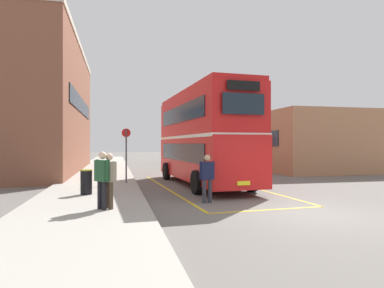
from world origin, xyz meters
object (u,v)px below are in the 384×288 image
double_decker_bus (203,136)px  single_deck_bus (196,148)px  pedestrian_waiting_far (109,177)px  bus_stop_sign (126,150)px  pedestrian_boarding (207,175)px  litter_bin (86,182)px  pedestrian_waiting_near (102,176)px

double_decker_bus → single_deck_bus: bearing=77.7°
single_deck_bus → double_decker_bus: bearing=-102.3°
pedestrian_waiting_far → bus_stop_sign: (0.72, 6.83, 0.68)m
pedestrian_boarding → litter_bin: size_ratio=1.79×
pedestrian_waiting_near → pedestrian_waiting_far: 0.22m
single_deck_bus → bus_stop_sign: 19.57m
single_deck_bus → pedestrian_boarding: single_deck_bus is taller
pedestrian_waiting_far → litter_bin: pedestrian_waiting_far is taller
bus_stop_sign → pedestrian_waiting_near: bearing=-97.5°
litter_bin → bus_stop_sign: size_ratio=0.35×
pedestrian_boarding → pedestrian_waiting_far: bearing=-162.1°
single_deck_bus → pedestrian_boarding: (-5.21, -23.67, -0.65)m
double_decker_bus → bus_stop_sign: (-3.84, 0.54, -0.73)m
double_decker_bus → pedestrian_boarding: double_decker_bus is taller
pedestrian_waiting_near → double_decker_bus: bearing=53.3°
double_decker_bus → litter_bin: size_ratio=10.39×
pedestrian_waiting_far → single_deck_bus: bearing=70.9°
pedestrian_waiting_near → litter_bin: size_ratio=1.80×
single_deck_bus → pedestrian_boarding: 24.24m
double_decker_bus → bus_stop_sign: size_ratio=3.64×
litter_bin → pedestrian_waiting_near: bearing=-77.6°
double_decker_bus → litter_bin: bearing=-150.3°
pedestrian_waiting_near → bus_stop_sign: (0.91, 6.91, 0.64)m
pedestrian_waiting_near → litter_bin: bearing=102.4°
pedestrian_waiting_far → pedestrian_waiting_near: bearing=-157.3°
bus_stop_sign → double_decker_bus: bearing=-8.0°
pedestrian_boarding → pedestrian_waiting_near: bearing=-161.9°
double_decker_bus → pedestrian_waiting_far: (-4.56, -6.29, -1.41)m
pedestrian_waiting_near → pedestrian_waiting_far: size_ratio=1.03×
double_decker_bus → pedestrian_boarding: (-1.19, -5.20, -1.52)m
pedestrian_waiting_near → litter_bin: 3.36m
litter_bin → bus_stop_sign: 4.18m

